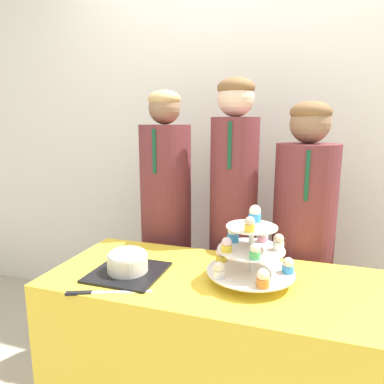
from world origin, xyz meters
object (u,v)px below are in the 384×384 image
round_cake (128,262)px  student_1 (233,234)px  student_0 (166,236)px  student_2 (301,257)px  cake_knife (94,293)px  cupcake_stand (251,252)px

round_cake → student_1: (0.31, 0.55, -0.02)m
student_0 → student_2: (0.72, 0.00, -0.03)m
round_cake → cake_knife: 0.19m
cupcake_stand → student_2: student_2 is taller
round_cake → cake_knife: bearing=-100.3°
student_1 → round_cake: bearing=-119.5°
round_cake → cake_knife: size_ratio=0.95×
student_1 → student_2: size_ratio=1.08×
cupcake_stand → student_0: student_0 is taller
round_cake → cake_knife: round_cake is taller
round_cake → student_2: size_ratio=0.19×
cupcake_stand → student_1: 0.51m
student_1 → student_0: bearing=180.0°
student_1 → student_2: bearing=0.0°
student_0 → cake_knife: bearing=-87.8°
cupcake_stand → student_1: student_1 is taller
student_0 → cupcake_stand: bearing=-41.2°
cake_knife → student_1: bearing=43.7°
cupcake_stand → student_0: size_ratio=0.22×
student_1 → cake_knife: bearing=-115.2°
student_0 → student_1: bearing=-0.0°
round_cake → cupcake_stand: (0.48, 0.08, 0.07)m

